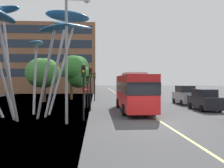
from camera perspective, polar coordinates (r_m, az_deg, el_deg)
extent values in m
cube|color=#424244|center=(15.91, 7.99, -9.52)|extent=(120.00, 240.00, 0.10)
cube|color=#E0D666|center=(16.19, 12.21, -9.19)|extent=(0.16, 144.00, 0.01)
cube|color=red|center=(21.92, 5.20, -1.78)|extent=(2.48, 9.69, 2.92)
cube|color=black|center=(21.91, 5.20, -0.71)|extent=(2.51, 9.79, 0.94)
cube|color=yellow|center=(26.63, 3.67, 1.19)|extent=(1.32, 0.11, 0.36)
cube|color=#B2B2B7|center=(21.91, 5.20, 2.36)|extent=(1.83, 3.40, 0.24)
cylinder|color=black|center=(25.16, 6.89, -4.48)|extent=(0.29, 0.96, 0.96)
cylinder|color=black|center=(24.85, 1.41, -4.54)|extent=(0.29, 0.96, 0.96)
cylinder|color=black|center=(19.65, 9.84, -5.98)|extent=(0.29, 0.96, 0.96)
cylinder|color=black|center=(19.25, 2.81, -6.11)|extent=(0.29, 0.96, 0.96)
cylinder|color=#9EA0A5|center=(18.85, -13.04, 3.98)|extent=(1.88, 0.22, 7.75)
ellipsoid|color=#4299E0|center=(19.33, -10.52, 15.49)|extent=(3.36, 1.75, 1.00)
cylinder|color=#9EA0A5|center=(21.07, -11.77, 3.72)|extent=(2.10, 2.22, 7.81)
ellipsoid|color=#4CA3E5|center=(22.45, -9.07, 13.53)|extent=(3.94, 4.08, 0.75)
cylinder|color=#9EA0A5|center=(21.63, -17.77, 1.45)|extent=(0.35, 1.79, 6.16)
ellipsoid|color=#4CA3E5|center=(22.66, -17.49, 9.18)|extent=(1.50, 3.23, 0.65)
cylinder|color=#9EA0A5|center=(21.35, -23.42, 4.77)|extent=(1.34, 1.01, 8.63)
ellipsoid|color=#2D7FD1|center=(22.58, -24.48, 15.63)|extent=(3.95, 3.39, 0.32)
cylinder|color=#9EA0A5|center=(16.80, -23.48, 2.69)|extent=(0.72, 2.36, 6.81)
cylinder|color=#9EA0A5|center=(17.57, -15.45, 1.96)|extent=(1.77, 1.70, 6.39)
ellipsoid|color=#388EDB|center=(17.10, -13.46, 12.68)|extent=(3.17, 3.10, 0.39)
cylinder|color=black|center=(16.84, -6.73, -2.19)|extent=(0.12, 0.12, 3.84)
cube|color=black|center=(16.69, -6.76, 3.00)|extent=(0.28, 0.24, 0.80)
sphere|color=#390706|center=(16.57, -6.79, 3.92)|extent=(0.18, 0.18, 0.18)
sphere|color=orange|center=(16.56, -6.78, 3.02)|extent=(0.18, 0.18, 0.18)
sphere|color=black|center=(16.55, -6.78, 2.12)|extent=(0.18, 0.18, 0.18)
cylinder|color=black|center=(22.10, -5.16, -1.37)|extent=(0.12, 0.12, 3.92)
cube|color=black|center=(21.96, -5.18, 2.68)|extent=(0.28, 0.24, 0.80)
sphere|color=#390706|center=(21.84, -5.19, 3.38)|extent=(0.18, 0.18, 0.18)
sphere|color=#3A2707|center=(21.83, -5.18, 2.70)|extent=(0.18, 0.18, 0.18)
sphere|color=green|center=(21.82, -5.18, 2.01)|extent=(0.18, 0.18, 0.18)
cylinder|color=black|center=(24.80, -5.78, -1.85)|extent=(0.12, 0.12, 3.29)
cube|color=black|center=(24.63, -5.79, 1.03)|extent=(0.28, 0.24, 0.80)
sphere|color=#390706|center=(24.50, -5.81, 1.64)|extent=(0.18, 0.18, 0.18)
sphere|color=#3A2707|center=(24.50, -5.80, 1.03)|extent=(0.18, 0.18, 0.18)
sphere|color=green|center=(24.50, -5.80, 0.42)|extent=(0.18, 0.18, 0.18)
cylinder|color=black|center=(32.82, -4.16, -0.70)|extent=(0.12, 0.12, 3.86)
cube|color=black|center=(32.67, -4.17, 1.98)|extent=(0.28, 0.24, 0.80)
sphere|color=#390706|center=(32.55, -4.17, 2.44)|extent=(0.18, 0.18, 0.18)
sphere|color=orange|center=(32.54, -4.17, 1.98)|extent=(0.18, 0.18, 0.18)
sphere|color=black|center=(32.54, -4.17, 1.53)|extent=(0.18, 0.18, 0.18)
cube|color=black|center=(24.45, 21.02, -4.07)|extent=(1.73, 4.15, 1.12)
cube|color=black|center=(24.39, 21.03, -1.95)|extent=(1.59, 2.28, 0.69)
cylinder|color=black|center=(26.02, 21.56, -4.76)|extent=(0.20, 0.60, 0.60)
cylinder|color=black|center=(25.33, 18.00, -4.89)|extent=(0.20, 0.60, 0.60)
cylinder|color=black|center=(23.73, 24.24, -5.31)|extent=(0.20, 0.60, 0.60)
cylinder|color=black|center=(22.97, 20.40, -5.49)|extent=(0.20, 0.60, 0.60)
cube|color=gray|center=(29.95, 16.88, -3.04)|extent=(1.77, 4.23, 1.25)
cube|color=black|center=(29.90, 16.89, -1.11)|extent=(1.63, 2.33, 0.77)
cylinder|color=black|center=(31.53, 17.54, -3.77)|extent=(0.20, 0.60, 0.60)
cylinder|color=black|center=(30.93, 14.47, -3.84)|extent=(0.20, 0.60, 0.60)
cylinder|color=black|center=(29.11, 19.43, -4.15)|extent=(0.20, 0.60, 0.60)
cylinder|color=black|center=(28.46, 16.13, -4.25)|extent=(0.20, 0.60, 0.60)
cylinder|color=gray|center=(15.76, -10.75, 5.45)|extent=(0.18, 0.18, 8.16)
sphere|color=silver|center=(16.45, -5.95, 19.26)|extent=(0.44, 0.44, 0.44)
cylinder|color=brown|center=(32.97, -15.83, -1.70)|extent=(0.49, 0.49, 2.74)
sphere|color=#428438|center=(32.32, -15.16, 3.02)|extent=(2.66, 2.66, 2.66)
sphere|color=#428438|center=(31.74, -15.54, 2.54)|extent=(3.76, 3.76, 3.76)
sphere|color=#428438|center=(33.39, -16.63, 2.57)|extent=(3.90, 3.90, 3.90)
cylinder|color=brown|center=(36.41, -9.60, -1.47)|extent=(0.40, 0.40, 2.69)
sphere|color=#387A33|center=(35.92, -9.15, 3.86)|extent=(3.63, 3.63, 3.63)
sphere|color=#387A33|center=(36.40, -7.87, 1.93)|extent=(3.63, 3.63, 3.63)
sphere|color=#387A33|center=(37.39, -8.08, 4.17)|extent=(3.21, 3.21, 3.21)
cylinder|color=gray|center=(24.62, -6.42, -3.14)|extent=(0.08, 0.08, 2.21)
cylinder|color=red|center=(24.54, -6.43, -1.26)|extent=(0.60, 0.03, 0.60)
cube|color=white|center=(24.51, -6.43, -1.27)|extent=(0.40, 0.04, 0.11)
cube|color=brown|center=(58.79, -15.75, 5.54)|extent=(23.90, 11.21, 15.32)
cube|color=#1E2838|center=(53.12, -16.99, 2.57)|extent=(22.47, 0.08, 1.72)
cube|color=#1E2838|center=(53.30, -17.01, 5.86)|extent=(22.47, 0.08, 1.72)
cube|color=#1E2838|center=(53.66, -17.02, 9.12)|extent=(22.47, 0.08, 1.72)
cube|color=#1E2838|center=(54.19, -17.04, 12.33)|extent=(22.47, 0.08, 1.72)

